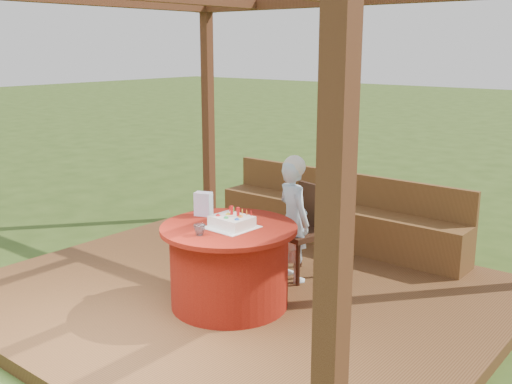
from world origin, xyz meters
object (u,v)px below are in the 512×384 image
at_px(bench, 337,221).
at_px(elderly_woman, 294,217).
at_px(table, 229,265).
at_px(birthday_cake, 232,222).
at_px(drinking_glass, 200,230).
at_px(chair, 306,226).
at_px(gift_bag, 203,204).

relative_size(bench, elderly_woman, 2.48).
height_order(bench, table, bench).
relative_size(birthday_cake, drinking_glass, 4.03).
xyz_separation_m(elderly_woman, birthday_cake, (-0.03, -0.85, 0.15)).
bearing_deg(birthday_cake, bench, 95.47).
relative_size(table, drinking_glass, 12.18).
relative_size(chair, birthday_cake, 2.31).
distance_m(table, drinking_glass, 0.52).
bearing_deg(bench, chair, -76.28).
relative_size(chair, drinking_glass, 9.30).
height_order(bench, drinking_glass, same).
height_order(bench, chair, chair).
distance_m(bench, table, 2.02).
xyz_separation_m(birthday_cake, drinking_glass, (-0.06, -0.32, -0.01)).
distance_m(chair, drinking_glass, 1.37).
xyz_separation_m(chair, elderly_woman, (-0.02, -0.17, 0.12)).
relative_size(bench, gift_bag, 14.17).
distance_m(elderly_woman, drinking_glass, 1.18).
bearing_deg(birthday_cake, chair, 87.12).
xyz_separation_m(elderly_woman, drinking_glass, (-0.10, -1.17, 0.14)).
xyz_separation_m(bench, elderly_woman, (0.23, -1.18, 0.35)).
height_order(birthday_cake, drinking_glass, birthday_cake).
relative_size(table, birthday_cake, 3.03).
xyz_separation_m(bench, gift_bag, (-0.25, -1.91, 0.55)).
xyz_separation_m(bench, birthday_cake, (0.19, -2.03, 0.50)).
height_order(table, gift_bag, gift_bag).
xyz_separation_m(chair, drinking_glass, (-0.12, -1.34, 0.26)).
bearing_deg(birthday_cake, drinking_glass, -101.34).
relative_size(bench, table, 2.59).
bearing_deg(bench, drinking_glass, -86.82).
relative_size(bench, drinking_glass, 31.49).
relative_size(table, gift_bag, 5.48).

